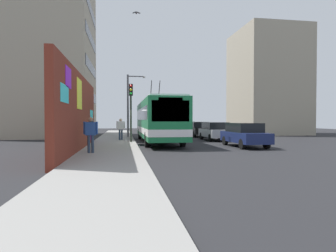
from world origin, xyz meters
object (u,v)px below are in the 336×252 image
(pedestrian_midblock, at_px, (121,127))
(traffic_light, at_px, (131,103))
(pedestrian_near_wall, at_px, (91,132))
(parked_car_black, at_px, (199,129))
(parked_car_silver, at_px, (215,131))
(city_bus, at_px, (158,119))
(street_lamp, at_px, (130,101))
(parked_car_champagne, at_px, (186,127))
(parked_car_navy, at_px, (244,134))

(pedestrian_midblock, distance_m, traffic_light, 3.14)
(pedestrian_near_wall, bearing_deg, traffic_light, -18.40)
(pedestrian_midblock, relative_size, pedestrian_near_wall, 0.99)
(parked_car_black, relative_size, pedestrian_near_wall, 2.42)
(parked_car_silver, relative_size, parked_car_black, 0.95)
(city_bus, xyz_separation_m, pedestrian_near_wall, (-7.96, 4.30, -0.64))
(parked_car_black, height_order, street_lamp, street_lamp)
(pedestrian_midblock, height_order, pedestrian_near_wall, pedestrian_near_wall)
(parked_car_black, xyz_separation_m, traffic_light, (-8.20, 7.35, 2.18))
(city_bus, distance_m, parked_car_champagne, 13.67)
(parked_car_black, relative_size, pedestrian_midblock, 2.45)
(parked_car_champagne, xyz_separation_m, pedestrian_near_wall, (-20.57, 9.50, 0.37))
(parked_car_black, xyz_separation_m, parked_car_champagne, (5.90, 0.00, -0.00))
(parked_car_champagne, relative_size, traffic_light, 0.96)
(parked_car_navy, distance_m, street_lamp, 12.66)
(parked_car_silver, height_order, parked_car_champagne, same)
(parked_car_silver, bearing_deg, parked_car_navy, -180.00)
(parked_car_navy, bearing_deg, parked_car_black, -0.00)
(parked_car_silver, distance_m, street_lamp, 8.77)
(pedestrian_midblock, relative_size, traffic_light, 0.41)
(city_bus, height_order, street_lamp, street_lamp)
(pedestrian_near_wall, distance_m, street_lamp, 13.68)
(parked_car_navy, bearing_deg, city_bus, 47.87)
(pedestrian_near_wall, bearing_deg, street_lamp, -9.71)
(pedestrian_midblock, bearing_deg, parked_car_black, -54.60)
(parked_car_silver, bearing_deg, pedestrian_near_wall, 133.98)
(city_bus, distance_m, street_lamp, 5.96)
(city_bus, relative_size, parked_car_navy, 2.83)
(parked_car_black, height_order, pedestrian_midblock, pedestrian_midblock)
(parked_car_navy, height_order, parked_car_champagne, same)
(parked_car_black, distance_m, pedestrian_near_wall, 17.48)
(parked_car_navy, height_order, pedestrian_near_wall, pedestrian_near_wall)
(parked_car_navy, height_order, parked_car_silver, same)
(parked_car_champagne, distance_m, street_lamp, 10.65)
(parked_car_champagne, height_order, street_lamp, street_lamp)
(parked_car_black, bearing_deg, pedestrian_midblock, 125.40)
(parked_car_silver, relative_size, pedestrian_midblock, 2.33)
(parked_car_silver, xyz_separation_m, pedestrian_midblock, (-0.26, 8.11, 0.35))
(parked_car_navy, relative_size, parked_car_black, 1.03)
(parked_car_champagne, bearing_deg, pedestrian_near_wall, 155.20)
(parked_car_silver, height_order, pedestrian_midblock, pedestrian_midblock)
(pedestrian_midblock, bearing_deg, traffic_light, -162.67)
(parked_car_navy, xyz_separation_m, traffic_light, (3.21, 7.35, 2.18))
(parked_car_black, relative_size, street_lamp, 0.71)
(parked_car_champagne, bearing_deg, parked_car_black, 180.00)
(traffic_light, xyz_separation_m, street_lamp, (6.80, -0.12, 0.62))
(city_bus, xyz_separation_m, pedestrian_midblock, (0.94, 2.91, -0.66))
(street_lamp, bearing_deg, pedestrian_midblock, 168.62)
(pedestrian_midblock, bearing_deg, parked_car_silver, -88.13)
(parked_car_black, xyz_separation_m, pedestrian_near_wall, (-14.67, 9.50, 0.37))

